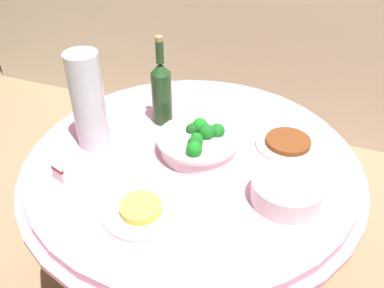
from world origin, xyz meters
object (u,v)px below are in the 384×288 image
at_px(broccoli_bowl, 199,142).
at_px(label_placard_front, 58,173).
at_px(decorative_fruit_vase, 89,107).
at_px(serving_tongs, 199,97).
at_px(wine_bottle, 162,91).
at_px(food_plate_stir_fry, 288,143).
at_px(food_plate_fried_egg, 141,210).
at_px(plate_stack, 287,191).

bearing_deg(broccoli_bowl, label_placard_front, -140.32).
xyz_separation_m(decorative_fruit_vase, serving_tongs, (0.24, 0.43, -0.14)).
relative_size(wine_bottle, serving_tongs, 2.00).
bearing_deg(food_plate_stir_fry, serving_tongs, 152.27).
xyz_separation_m(serving_tongs, food_plate_fried_egg, (0.07, -0.68, 0.01)).
xyz_separation_m(broccoli_bowl, plate_stack, (0.32, -0.13, -0.01)).
height_order(plate_stack, food_plate_fried_egg, plate_stack).
xyz_separation_m(plate_stack, wine_bottle, (-0.51, 0.26, 0.09)).
height_order(plate_stack, serving_tongs, plate_stack).
relative_size(serving_tongs, label_placard_front, 3.05).
bearing_deg(broccoli_bowl, food_plate_fried_egg, -99.27).
bearing_deg(label_placard_front, wine_bottle, 69.14).
height_order(wine_bottle, label_placard_front, wine_bottle).
xyz_separation_m(plate_stack, food_plate_fried_egg, (-0.38, -0.20, -0.02)).
distance_m(plate_stack, wine_bottle, 0.59).
distance_m(plate_stack, serving_tongs, 0.66).
bearing_deg(wine_bottle, decorative_fruit_vase, -127.67).
height_order(decorative_fruit_vase, label_placard_front, decorative_fruit_vase).
distance_m(serving_tongs, food_plate_fried_egg, 0.69).
height_order(food_plate_fried_egg, label_placard_front, label_placard_front).
bearing_deg(wine_bottle, food_plate_fried_egg, -73.49).
bearing_deg(food_plate_stir_fry, broccoli_bowl, -153.77).
bearing_deg(decorative_fruit_vase, label_placard_front, -89.32).
bearing_deg(label_placard_front, serving_tongs, 70.14).
height_order(broccoli_bowl, decorative_fruit_vase, decorative_fruit_vase).
relative_size(broccoli_bowl, label_placard_front, 5.09).
bearing_deg(label_placard_front, plate_stack, 13.74).
bearing_deg(food_plate_fried_egg, broccoli_bowl, 80.73).
distance_m(broccoli_bowl, plate_stack, 0.35).
distance_m(broccoli_bowl, decorative_fruit_vase, 0.38).
bearing_deg(food_plate_stir_fry, wine_bottle, -179.52).
bearing_deg(plate_stack, decorative_fruit_vase, 175.91).
xyz_separation_m(broccoli_bowl, label_placard_front, (-0.36, -0.30, -0.01)).
distance_m(broccoli_bowl, food_plate_stir_fry, 0.31).
bearing_deg(broccoli_bowl, food_plate_stir_fry, 26.23).
height_order(food_plate_stir_fry, food_plate_fried_egg, food_plate_fried_egg).
distance_m(decorative_fruit_vase, serving_tongs, 0.51).
height_order(broccoli_bowl, label_placard_front, broccoli_bowl).
bearing_deg(wine_bottle, serving_tongs, 72.15).
height_order(broccoli_bowl, serving_tongs, broccoli_bowl).
height_order(decorative_fruit_vase, food_plate_fried_egg, decorative_fruit_vase).
relative_size(broccoli_bowl, plate_stack, 1.33).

